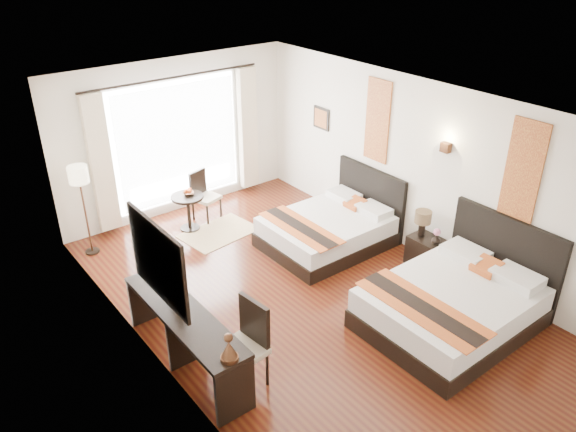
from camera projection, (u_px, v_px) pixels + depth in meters
floor at (310, 301)px, 7.99m from camera, size 4.50×7.50×0.01m
ceiling at (314, 110)px, 6.70m from camera, size 4.50×7.50×0.02m
wall_headboard at (425, 172)px, 8.57m from camera, size 0.01×7.50×2.80m
wall_desk at (155, 272)px, 6.12m from camera, size 0.01×7.50×2.80m
wall_window at (177, 137)px, 9.96m from camera, size 4.50×0.01×2.80m
window_glass at (177, 143)px, 10.00m from camera, size 2.40×0.02×2.20m
sheer_curtain at (179, 144)px, 9.96m from camera, size 2.30×0.02×2.10m
drape_left at (101, 165)px, 9.15m from camera, size 0.35×0.14×2.35m
drape_right at (248, 129)px, 10.73m from camera, size 0.35×0.14×2.35m
art_panel_near at (523, 171)px, 7.22m from camera, size 0.03×0.50×1.35m
art_panel_far at (377, 121)px, 9.02m from camera, size 0.03×0.50×1.35m
wall_sconce at (446, 147)px, 8.04m from camera, size 0.10×0.14×0.14m
mirror_frame at (158, 261)px, 6.03m from camera, size 0.04×1.25×0.95m
mirror_glass at (160, 260)px, 6.04m from camera, size 0.01×1.12×0.82m
bed_near at (455, 303)px, 7.40m from camera, size 2.24×1.75×1.27m
bed_far at (331, 228)px, 9.28m from camera, size 2.01×1.57×1.13m
nightstand at (425, 251)px, 8.73m from camera, size 0.40×0.50×0.48m
table_lamp at (423, 219)px, 8.55m from camera, size 0.25×0.25×0.40m
vase at (436, 238)px, 8.43m from camera, size 0.18×0.18×0.15m
console_desk at (186, 338)px, 6.70m from camera, size 0.50×2.20×0.76m
television at (170, 285)px, 6.67m from camera, size 0.32×0.71×0.41m
bronze_figurine at (229, 349)px, 5.75m from camera, size 0.25×0.25×0.29m
desk_chair at (243, 361)px, 6.41m from camera, size 0.55×0.55×1.08m
floor_lamp at (79, 181)px, 8.59m from camera, size 0.30×0.30×1.51m
side_table at (189, 213)px, 9.73m from camera, size 0.55×0.55×0.64m
fruit_bowl at (189, 194)px, 9.61m from camera, size 0.25×0.25×0.05m
window_chair at (206, 205)px, 10.11m from camera, size 0.51×0.51×0.89m
jute_rug at (219, 232)px, 9.74m from camera, size 1.34×1.00×0.01m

